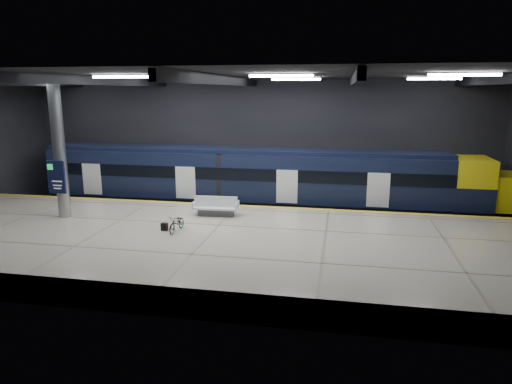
# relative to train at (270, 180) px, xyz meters

# --- Properties ---
(ground) EXTENTS (30.00, 30.00, 0.00)m
(ground) POSITION_rel_train_xyz_m (-1.39, -5.50, -2.06)
(ground) COLOR black
(ground) RESTS_ON ground
(room_shell) EXTENTS (30.10, 16.10, 8.05)m
(room_shell) POSITION_rel_train_xyz_m (-1.39, -5.49, 3.66)
(room_shell) COLOR black
(room_shell) RESTS_ON ground
(platform) EXTENTS (30.00, 11.00, 1.10)m
(platform) POSITION_rel_train_xyz_m (-1.39, -8.00, -1.51)
(platform) COLOR beige
(platform) RESTS_ON ground
(safety_strip) EXTENTS (30.00, 0.40, 0.01)m
(safety_strip) POSITION_rel_train_xyz_m (-1.39, -2.75, -0.95)
(safety_strip) COLOR gold
(safety_strip) RESTS_ON platform
(rails) EXTENTS (30.00, 1.52, 0.16)m
(rails) POSITION_rel_train_xyz_m (-1.39, 0.00, -1.98)
(rails) COLOR gray
(rails) RESTS_ON ground
(train) EXTENTS (29.40, 2.84, 3.79)m
(train) POSITION_rel_train_xyz_m (0.00, 0.00, 0.00)
(train) COLOR black
(train) RESTS_ON ground
(bench) EXTENTS (2.31, 1.06, 1.00)m
(bench) POSITION_rel_train_xyz_m (-1.99, -4.88, -0.61)
(bench) COLOR #595B60
(bench) RESTS_ON platform
(bicycle) EXTENTS (0.62, 1.51, 0.78)m
(bicycle) POSITION_rel_train_xyz_m (-2.98, -7.80, -0.57)
(bicycle) COLOR #99999E
(bicycle) RESTS_ON platform
(pannier_bag) EXTENTS (0.31, 0.21, 0.35)m
(pannier_bag) POSITION_rel_train_xyz_m (-3.58, -7.80, -0.78)
(pannier_bag) COLOR black
(pannier_bag) RESTS_ON platform
(info_column) EXTENTS (0.90, 0.78, 6.90)m
(info_column) POSITION_rel_train_xyz_m (-9.39, -6.52, 2.40)
(info_column) COLOR #9EA0A5
(info_column) RESTS_ON platform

